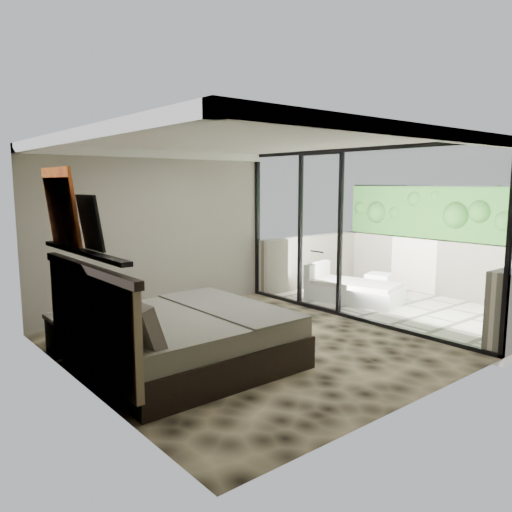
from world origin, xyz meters
TOP-DOWN VIEW (x-y plane):
  - floor at (0.00, 0.00)m, footprint 5.00×5.00m
  - ceiling at (0.00, 0.00)m, footprint 4.50×5.00m
  - back_wall at (0.00, 2.49)m, footprint 4.50×0.02m
  - left_wall at (-2.24, 0.00)m, footprint 0.02×5.00m
  - glass_wall at (2.25, 0.00)m, footprint 0.08×5.00m
  - terrace_slab at (3.75, 0.00)m, footprint 3.00×5.00m
  - parapet_far at (5.10, 0.00)m, footprint 0.30×5.00m
  - foliage_hedge at (5.10, 0.00)m, footprint 0.36×4.60m
  - picture_ledge at (-2.18, 0.10)m, footprint 0.12×2.20m
  - bed at (-1.13, -0.07)m, footprint 2.38×2.30m
  - nightstand at (-1.98, 1.33)m, footprint 0.65×0.65m
  - table_lamp at (-1.94, 1.35)m, footprint 0.39×0.39m
  - abstract_canvas at (-2.19, 0.68)m, footprint 0.13×0.90m
  - framed_print at (-2.14, -0.05)m, footprint 0.11×0.50m
  - ottoman at (3.96, 0.74)m, footprint 0.59×0.59m
  - lounger at (3.22, 0.82)m, footprint 1.28×1.90m

SIDE VIEW (x-z plane):
  - terrace_slab at x=3.75m, z-range -0.12..0.00m
  - floor at x=0.00m, z-range 0.00..0.00m
  - lounger at x=3.22m, z-range -0.13..0.55m
  - ottoman at x=3.96m, z-range 0.00..0.46m
  - nightstand at x=-1.98m, z-range 0.00..0.49m
  - bed at x=-1.13m, z-range -0.28..1.04m
  - parapet_far at x=5.10m, z-range 0.00..1.10m
  - table_lamp at x=-1.94m, z-range 0.62..1.33m
  - back_wall at x=0.00m, z-range 0.00..2.80m
  - left_wall at x=-2.24m, z-range 0.00..2.80m
  - glass_wall at x=2.25m, z-range 0.00..2.80m
  - picture_ledge at x=-2.18m, z-range 1.48..1.52m
  - foliage_hedge at x=5.10m, z-range 1.10..2.20m
  - framed_print at x=-2.14m, z-range 1.53..2.12m
  - abstract_canvas at x=-2.19m, z-range 1.53..2.42m
  - ceiling at x=0.00m, z-range 2.78..2.80m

